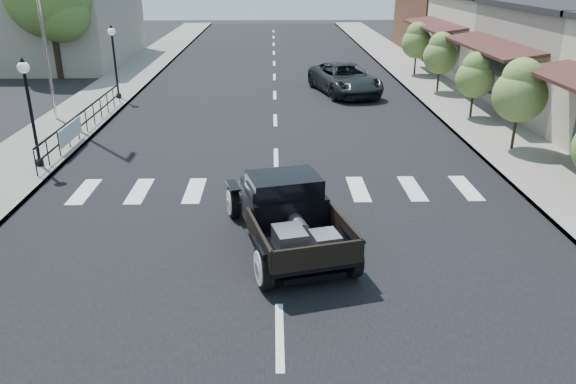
{
  "coord_description": "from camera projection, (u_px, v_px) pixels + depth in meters",
  "views": [
    {
      "loc": [
        -0.07,
        -11.27,
        6.11
      ],
      "look_at": [
        0.26,
        1.39,
        1.0
      ],
      "focal_mm": 35.0,
      "sensor_mm": 36.0,
      "label": 1
    }
  ],
  "objects": [
    {
      "name": "low_building_left",
      "position": [
        49.0,
        24.0,
        37.39
      ],
      "size": [
        10.0,
        12.0,
        5.0
      ],
      "primitive_type": "cube",
      "color": "#A89E8C",
      "rests_on": "ground"
    },
    {
      "name": "small_tree_d",
      "position": [
        440.0,
        63.0,
        28.14
      ],
      "size": [
        1.71,
        1.71,
        2.85
      ],
      "primitive_type": null,
      "color": "olive",
      "rests_on": "sidewalk_right"
    },
    {
      "name": "lamp_post_c",
      "position": [
        115.0,
        62.0,
        26.69
      ],
      "size": [
        0.36,
        0.36,
        3.42
      ],
      "primitive_type": null,
      "color": "black",
      "rests_on": "sidewalk_left"
    },
    {
      "name": "second_car",
      "position": [
        345.0,
        79.0,
        28.63
      ],
      "size": [
        3.75,
        5.89,
        1.51
      ],
      "primitive_type": "imported",
      "rotation": [
        0.0,
        0.0,
        0.24
      ],
      "color": "black",
      "rests_on": "ground"
    },
    {
      "name": "far_building_right",
      "position": [
        483.0,
        4.0,
        41.47
      ],
      "size": [
        11.0,
        10.0,
        7.0
      ],
      "primitive_type": "cube",
      "color": "brown",
      "rests_on": "ground"
    },
    {
      "name": "sidewalk_left",
      "position": [
        95.0,
        104.0,
        26.41
      ],
      "size": [
        3.0,
        80.0,
        0.15
      ],
      "primitive_type": "cube",
      "color": "gray",
      "rests_on": "ground"
    },
    {
      "name": "hotrod_pickup",
      "position": [
        287.0,
        212.0,
        12.92
      ],
      "size": [
        3.43,
        5.34,
        1.71
      ],
      "primitive_type": null,
      "rotation": [
        0.0,
        0.0,
        0.25
      ],
      "color": "black",
      "rests_on": "ground"
    },
    {
      "name": "small_tree_e",
      "position": [
        416.0,
        49.0,
        32.71
      ],
      "size": [
        1.73,
        1.73,
        2.89
      ],
      "primitive_type": null,
      "color": "olive",
      "rests_on": "sidewalk_right"
    },
    {
      "name": "ground",
      "position": [
        278.0,
        256.0,
        12.74
      ],
      "size": [
        120.0,
        120.0,
        0.0
      ],
      "primitive_type": "plane",
      "color": "black",
      "rests_on": "ground"
    },
    {
      "name": "small_tree_b",
      "position": [
        518.0,
        106.0,
        19.17
      ],
      "size": [
        1.82,
        1.82,
        3.03
      ],
      "primitive_type": null,
      "color": "olive",
      "rests_on": "sidewalk_right"
    },
    {
      "name": "road_markings",
      "position": [
        276.0,
        134.0,
        22.01
      ],
      "size": [
        12.0,
        60.0,
        0.06
      ],
      "primitive_type": null,
      "color": "silver",
      "rests_on": "ground"
    },
    {
      "name": "storefront_far",
      "position": [
        531.0,
        37.0,
        32.65
      ],
      "size": [
        10.0,
        9.0,
        4.5
      ],
      "primitive_type": "cube",
      "color": "beige",
      "rests_on": "ground"
    },
    {
      "name": "big_tree_far",
      "position": [
        52.0,
        16.0,
        31.51
      ],
      "size": [
        4.79,
        4.79,
        7.04
      ],
      "primitive_type": null,
      "color": "#4C692D",
      "rests_on": "ground"
    },
    {
      "name": "small_tree_c",
      "position": [
        474.0,
        86.0,
        23.37
      ],
      "size": [
        1.57,
        1.57,
        2.62
      ],
      "primitive_type": null,
      "color": "olive",
      "rests_on": "sidewalk_right"
    },
    {
      "name": "sidewalk_right",
      "position": [
        452.0,
        102.0,
        26.82
      ],
      "size": [
        3.0,
        80.0,
        0.15
      ],
      "primitive_type": "cube",
      "color": "gray",
      "rests_on": "ground"
    },
    {
      "name": "railing",
      "position": [
        86.0,
        119.0,
        21.58
      ],
      "size": [
        0.08,
        10.0,
        1.0
      ],
      "primitive_type": null,
      "color": "black",
      "rests_on": "sidewalk_left"
    },
    {
      "name": "road",
      "position": [
        275.0,
        104.0,
        26.64
      ],
      "size": [
        14.0,
        80.0,
        0.02
      ],
      "primitive_type": "cube",
      "color": "black",
      "rests_on": "ground"
    },
    {
      "name": "lamp_post_b",
      "position": [
        31.0,
        113.0,
        17.42
      ],
      "size": [
        0.36,
        0.36,
        3.42
      ],
      "primitive_type": null,
      "color": "black",
      "rests_on": "sidewalk_left"
    },
    {
      "name": "banner",
      "position": [
        72.0,
        139.0,
        19.81
      ],
      "size": [
        0.04,
        2.2,
        0.6
      ],
      "primitive_type": null,
      "color": "silver",
      "rests_on": "sidewalk_left"
    }
  ]
}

